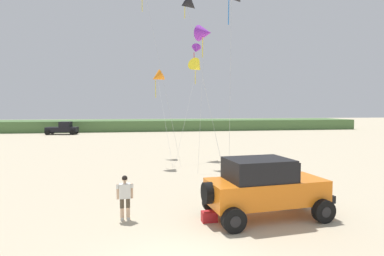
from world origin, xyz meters
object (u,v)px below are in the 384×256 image
(kite_red_delta, at_px, (205,33))
(jeep, at_px, (265,186))
(distant_pickup, at_px, (63,128))
(kite_pink_ribbon, at_px, (196,50))
(kite_orange_streamer, at_px, (157,77))
(cooler_box, at_px, (209,216))
(kite_yellow_diamond, at_px, (187,3))
(person_watching, at_px, (125,195))
(kite_black_sled, at_px, (197,67))

(kite_red_delta, bearing_deg, jeep, -89.43)
(distant_pickup, distance_m, kite_pink_ribbon, 31.13)
(kite_orange_streamer, height_order, kite_pink_ribbon, kite_pink_ribbon)
(distant_pickup, height_order, kite_orange_streamer, kite_orange_streamer)
(cooler_box, height_order, kite_yellow_diamond, kite_yellow_diamond)
(cooler_box, relative_size, kite_red_delta, 0.06)
(jeep, distance_m, person_watching, 5.22)
(kite_black_sled, height_order, kite_pink_ribbon, kite_pink_ribbon)
(kite_pink_ribbon, bearing_deg, kite_yellow_diamond, -116.71)
(person_watching, xyz_separation_m, kite_yellow_diamond, (4.12, 12.45, 11.09))
(cooler_box, bearing_deg, person_watching, 165.21)
(kite_black_sled, relative_size, kite_orange_streamer, 1.12)
(kite_yellow_diamond, bearing_deg, kite_orange_streamer, 124.61)
(kite_pink_ribbon, bearing_deg, cooler_box, -98.14)
(cooler_box, relative_size, kite_pink_ribbon, 0.06)
(cooler_box, xyz_separation_m, kite_orange_streamer, (-1.01, 16.16, 6.56))
(kite_black_sled, bearing_deg, kite_yellow_diamond, -119.71)
(kite_black_sled, xyz_separation_m, kite_yellow_diamond, (-1.16, -2.03, 4.48))
(kite_yellow_diamond, bearing_deg, jeep, -85.38)
(distant_pickup, bearing_deg, cooler_box, -70.35)
(kite_pink_ribbon, xyz_separation_m, kite_red_delta, (-0.16, -4.40, 0.37))
(jeep, distance_m, kite_red_delta, 13.56)
(jeep, bearing_deg, kite_red_delta, 90.57)
(jeep, height_order, distant_pickup, jeep)
(jeep, height_order, kite_yellow_diamond, kite_yellow_diamond)
(distant_pickup, relative_size, kite_pink_ribbon, 0.50)
(person_watching, bearing_deg, kite_yellow_diamond, 71.68)
(kite_orange_streamer, height_order, kite_red_delta, kite_red_delta)
(cooler_box, distance_m, kite_pink_ribbon, 17.80)
(jeep, bearing_deg, kite_yellow_diamond, 94.62)
(distant_pickup, bearing_deg, kite_black_sled, -56.55)
(kite_yellow_diamond, bearing_deg, kite_red_delta, -66.77)
(jeep, xyz_separation_m, kite_yellow_diamond, (-1.05, 13.04, 10.82))
(jeep, xyz_separation_m, person_watching, (-5.18, 0.60, -0.26))
(kite_pink_ribbon, bearing_deg, jeep, -90.19)
(kite_pink_ribbon, bearing_deg, kite_black_sled, -70.93)
(kite_black_sled, height_order, kite_red_delta, kite_red_delta)
(cooler_box, bearing_deg, kite_yellow_diamond, 83.01)
(kite_black_sled, distance_m, kite_red_delta, 4.62)
(kite_black_sled, bearing_deg, jeep, -90.41)
(cooler_box, relative_size, kite_orange_streamer, 0.08)
(jeep, distance_m, kite_black_sled, 16.36)
(distant_pickup, height_order, kite_red_delta, kite_red_delta)
(distant_pickup, bearing_deg, kite_orange_streamer, -61.04)
(person_watching, bearing_deg, kite_orange_streamer, 82.55)
(distant_pickup, xyz_separation_m, kite_black_sled, (16.67, -25.23, 6.60))
(kite_black_sled, bearing_deg, kite_red_delta, -92.89)
(kite_yellow_diamond, height_order, kite_pink_ribbon, kite_yellow_diamond)
(kite_orange_streamer, relative_size, kite_pink_ribbon, 0.78)
(distant_pickup, distance_m, kite_red_delta, 34.79)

